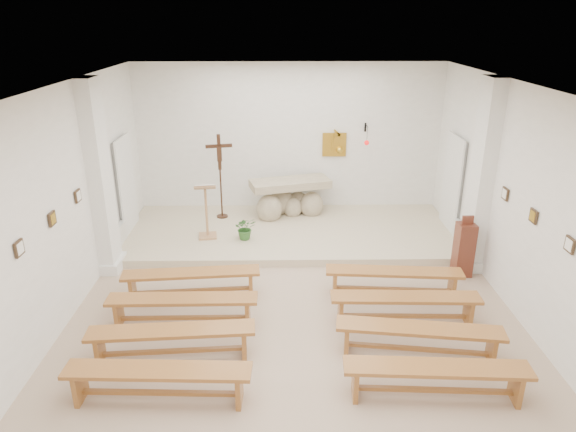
{
  "coord_description": "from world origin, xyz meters",
  "views": [
    {
      "loc": [
        -0.19,
        -6.67,
        4.42
      ],
      "look_at": [
        -0.07,
        1.6,
        1.19
      ],
      "focal_mm": 32.0,
      "sensor_mm": 36.0,
      "label": 1
    }
  ],
  "objects_px": {
    "bench_right_front": "(394,277)",
    "bench_right_fourth": "(436,374)",
    "bench_left_third": "(172,337)",
    "lectern": "(206,210)",
    "crucifix_stand": "(220,170)",
    "donation_pedestal": "(464,249)",
    "bench_right_second": "(405,303)",
    "bench_left_second": "(183,304)",
    "bench_left_front": "(192,278)",
    "bench_right_third": "(419,334)",
    "bench_left_fourth": "(158,377)",
    "altar": "(289,200)"
  },
  "relations": [
    {
      "from": "bench_right_fourth",
      "to": "bench_left_third",
      "type": "bearing_deg",
      "value": 169.46
    },
    {
      "from": "bench_right_front",
      "to": "bench_right_fourth",
      "type": "bearing_deg",
      "value": -85.55
    },
    {
      "from": "donation_pedestal",
      "to": "bench_right_second",
      "type": "distance_m",
      "value": 2.12
    },
    {
      "from": "bench_right_second",
      "to": "bench_left_third",
      "type": "relative_size",
      "value": 1.0
    },
    {
      "from": "bench_left_front",
      "to": "lectern",
      "type": "bearing_deg",
      "value": 86.01
    },
    {
      "from": "bench_left_second",
      "to": "bench_left_fourth",
      "type": "xyz_separation_m",
      "value": [
        -0.0,
        -1.67,
        0.0
      ]
    },
    {
      "from": "bench_right_front",
      "to": "crucifix_stand",
      "type": "bearing_deg",
      "value": 138.59
    },
    {
      "from": "bench_right_second",
      "to": "lectern",
      "type": "bearing_deg",
      "value": 140.21
    },
    {
      "from": "bench_left_second",
      "to": "altar",
      "type": "bearing_deg",
      "value": 68.13
    },
    {
      "from": "donation_pedestal",
      "to": "bench_left_third",
      "type": "bearing_deg",
      "value": -155.3
    },
    {
      "from": "altar",
      "to": "bench_right_fourth",
      "type": "height_order",
      "value": "altar"
    },
    {
      "from": "donation_pedestal",
      "to": "bench_left_front",
      "type": "height_order",
      "value": "donation_pedestal"
    },
    {
      "from": "crucifix_stand",
      "to": "bench_right_second",
      "type": "distance_m",
      "value": 5.33
    },
    {
      "from": "donation_pedestal",
      "to": "bench_right_third",
      "type": "relative_size",
      "value": 0.5
    },
    {
      "from": "lectern",
      "to": "altar",
      "type": "bearing_deg",
      "value": 28.34
    },
    {
      "from": "lectern",
      "to": "bench_right_third",
      "type": "height_order",
      "value": "lectern"
    },
    {
      "from": "donation_pedestal",
      "to": "bench_left_fourth",
      "type": "bearing_deg",
      "value": -147.89
    },
    {
      "from": "crucifix_stand",
      "to": "bench_left_fourth",
      "type": "xyz_separation_m",
      "value": [
        -0.16,
        -5.83,
        -0.89
      ]
    },
    {
      "from": "crucifix_stand",
      "to": "bench_left_fourth",
      "type": "height_order",
      "value": "crucifix_stand"
    },
    {
      "from": "donation_pedestal",
      "to": "bench_right_fourth",
      "type": "distance_m",
      "value": 3.55
    },
    {
      "from": "bench_left_second",
      "to": "bench_left_third",
      "type": "height_order",
      "value": "same"
    },
    {
      "from": "bench_left_third",
      "to": "bench_right_third",
      "type": "relative_size",
      "value": 1.0
    },
    {
      "from": "bench_right_front",
      "to": "bench_left_fourth",
      "type": "bearing_deg",
      "value": -138.91
    },
    {
      "from": "bench_right_front",
      "to": "lectern",
      "type": "bearing_deg",
      "value": 151.82
    },
    {
      "from": "bench_left_front",
      "to": "bench_right_third",
      "type": "distance_m",
      "value": 3.77
    },
    {
      "from": "lectern",
      "to": "bench_left_front",
      "type": "bearing_deg",
      "value": -97.56
    },
    {
      "from": "bench_left_third",
      "to": "bench_left_front",
      "type": "bearing_deg",
      "value": 86.29
    },
    {
      "from": "bench_left_second",
      "to": "bench_left_third",
      "type": "xyz_separation_m",
      "value": [
        -0.0,
        -0.84,
        0.0
      ]
    },
    {
      "from": "crucifix_stand",
      "to": "bench_right_fourth",
      "type": "bearing_deg",
      "value": -72.54
    },
    {
      "from": "bench_left_fourth",
      "to": "bench_left_front",
      "type": "bearing_deg",
      "value": 92.23
    },
    {
      "from": "bench_right_second",
      "to": "donation_pedestal",
      "type": "bearing_deg",
      "value": 49.97
    },
    {
      "from": "bench_left_fourth",
      "to": "bench_left_second",
      "type": "bearing_deg",
      "value": 92.23
    },
    {
      "from": "donation_pedestal",
      "to": "bench_left_third",
      "type": "distance_m",
      "value": 5.37
    },
    {
      "from": "crucifix_stand",
      "to": "bench_left_second",
      "type": "distance_m",
      "value": 4.25
    },
    {
      "from": "bench_left_second",
      "to": "bench_right_fourth",
      "type": "xyz_separation_m",
      "value": [
        3.38,
        -1.67,
        0.0
      ]
    },
    {
      "from": "donation_pedestal",
      "to": "bench_right_third",
      "type": "distance_m",
      "value": 2.8
    },
    {
      "from": "bench_left_front",
      "to": "bench_right_second",
      "type": "relative_size",
      "value": 1.01
    },
    {
      "from": "lectern",
      "to": "bench_right_front",
      "type": "xyz_separation_m",
      "value": [
        3.4,
        -2.18,
        -0.38
      ]
    },
    {
      "from": "crucifix_stand",
      "to": "bench_left_front",
      "type": "distance_m",
      "value": 3.44
    },
    {
      "from": "donation_pedestal",
      "to": "bench_right_fourth",
      "type": "height_order",
      "value": "donation_pedestal"
    },
    {
      "from": "crucifix_stand",
      "to": "bench_left_fourth",
      "type": "relative_size",
      "value": 0.84
    },
    {
      "from": "lectern",
      "to": "bench_right_fourth",
      "type": "relative_size",
      "value": 0.52
    },
    {
      "from": "bench_right_front",
      "to": "donation_pedestal",
      "type": "bearing_deg",
      "value": 32.19
    },
    {
      "from": "lectern",
      "to": "donation_pedestal",
      "type": "relative_size",
      "value": 1.04
    },
    {
      "from": "bench_right_front",
      "to": "bench_left_third",
      "type": "relative_size",
      "value": 1.0
    },
    {
      "from": "bench_right_fourth",
      "to": "bench_right_front",
      "type": "bearing_deg",
      "value": 93.38
    },
    {
      "from": "bench_right_fourth",
      "to": "crucifix_stand",
      "type": "bearing_deg",
      "value": 122.3
    },
    {
      "from": "bench_left_second",
      "to": "bench_right_second",
      "type": "bearing_deg",
      "value": -0.37
    },
    {
      "from": "bench_right_second",
      "to": "bench_right_fourth",
      "type": "distance_m",
      "value": 1.67
    },
    {
      "from": "bench_left_second",
      "to": "bench_right_third",
      "type": "distance_m",
      "value": 3.48
    }
  ]
}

